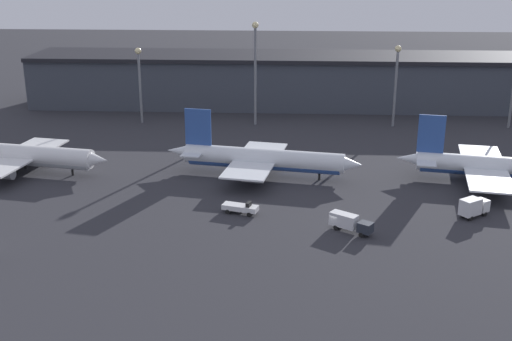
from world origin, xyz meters
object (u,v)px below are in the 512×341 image
airplane_1 (262,159)px  service_vehicle_2 (241,208)px  airplane_0 (24,155)px  service_vehicle_0 (473,207)px  service_vehicle_4 (350,222)px  airplane_2 (490,166)px

airplane_1 → service_vehicle_2: airplane_1 is taller
airplane_1 → airplane_0: bearing=-170.0°
service_vehicle_0 → airplane_1: bearing=116.2°
airplane_1 → service_vehicle_4: airplane_1 is taller
service_vehicle_0 → service_vehicle_4: (-23.27, -7.74, -0.28)m
airplane_2 → service_vehicle_2: (-51.23, -20.05, -2.40)m
airplane_1 → service_vehicle_2: (-2.89, -21.73, -2.60)m
service_vehicle_2 → service_vehicle_4: service_vehicle_4 is taller
airplane_1 → service_vehicle_2: size_ratio=6.13×
airplane_1 → airplane_2: (48.33, -1.69, -0.20)m
airplane_0 → service_vehicle_4: 75.04m
service_vehicle_0 → service_vehicle_4: bearing=162.4°
service_vehicle_0 → service_vehicle_2: bearing=144.9°
airplane_0 → airplane_1: 52.63m
airplane_1 → service_vehicle_4: (16.67, -28.85, -2.02)m
service_vehicle_4 → service_vehicle_2: bearing=-165.6°
service_vehicle_2 → service_vehicle_0: bearing=17.3°
airplane_1 → service_vehicle_4: 33.38m
service_vehicle_2 → service_vehicle_4: bearing=-3.5°
airplane_0 → airplane_1: (52.63, 0.13, -0.03)m
airplane_2 → service_vehicle_4: (-31.66, -27.16, -1.82)m
airplane_0 → airplane_2: 100.97m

